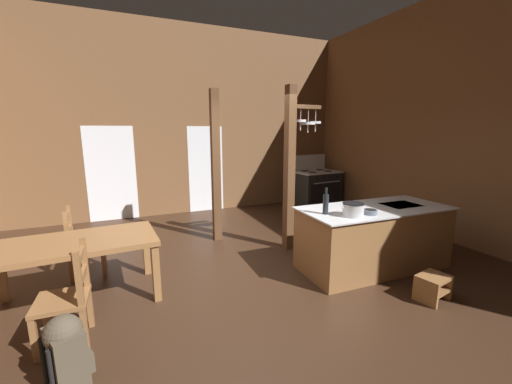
{
  "coord_description": "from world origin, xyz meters",
  "views": [
    {
      "loc": [
        -1.46,
        -3.58,
        1.96
      ],
      "look_at": [
        0.45,
        0.85,
        0.99
      ],
      "focal_mm": 21.73,
      "sensor_mm": 36.0,
      "label": 1
    }
  ],
  "objects_px": {
    "step_stool": "(433,286)",
    "dining_table": "(76,248)",
    "backpack": "(66,349)",
    "stockpot_on_counter": "(353,210)",
    "ladderback_chair_near_window": "(68,297)",
    "ladderback_chair_by_post": "(82,243)",
    "stove_range": "(316,188)",
    "mixing_bowl_on_counter": "(370,212)",
    "kitchen_island": "(373,238)",
    "bottle_tall_on_counter": "(326,204)"
  },
  "relations": [
    {
      "from": "step_stool",
      "to": "dining_table",
      "type": "height_order",
      "value": "dining_table"
    },
    {
      "from": "backpack",
      "to": "stockpot_on_counter",
      "type": "relative_size",
      "value": 1.75
    },
    {
      "from": "dining_table",
      "to": "ladderback_chair_near_window",
      "type": "relative_size",
      "value": 1.85
    },
    {
      "from": "ladderback_chair_by_post",
      "to": "stove_range",
      "type": "bearing_deg",
      "value": 21.39
    },
    {
      "from": "dining_table",
      "to": "backpack",
      "type": "height_order",
      "value": "dining_table"
    },
    {
      "from": "mixing_bowl_on_counter",
      "to": "backpack",
      "type": "bearing_deg",
      "value": -172.03
    },
    {
      "from": "kitchen_island",
      "to": "ladderback_chair_by_post",
      "type": "xyz_separation_m",
      "value": [
        -3.82,
        1.39,
        0.01
      ]
    },
    {
      "from": "stove_range",
      "to": "bottle_tall_on_counter",
      "type": "bearing_deg",
      "value": -122.48
    },
    {
      "from": "dining_table",
      "to": "stove_range",
      "type": "bearing_deg",
      "value": 28.58
    },
    {
      "from": "ladderback_chair_by_post",
      "to": "backpack",
      "type": "bearing_deg",
      "value": -87.78
    },
    {
      "from": "backpack",
      "to": "ladderback_chair_near_window",
      "type": "bearing_deg",
      "value": 94.65
    },
    {
      "from": "stove_range",
      "to": "dining_table",
      "type": "distance_m",
      "value": 5.8
    },
    {
      "from": "mixing_bowl_on_counter",
      "to": "ladderback_chair_near_window",
      "type": "bearing_deg",
      "value": 178.25
    },
    {
      "from": "step_stool",
      "to": "dining_table",
      "type": "relative_size",
      "value": 0.23
    },
    {
      "from": "stove_range",
      "to": "stockpot_on_counter",
      "type": "bearing_deg",
      "value": -117.76
    },
    {
      "from": "dining_table",
      "to": "backpack",
      "type": "bearing_deg",
      "value": -88.03
    },
    {
      "from": "stove_range",
      "to": "stockpot_on_counter",
      "type": "distance_m",
      "value": 4.13
    },
    {
      "from": "stockpot_on_counter",
      "to": "step_stool",
      "type": "bearing_deg",
      "value": -51.51
    },
    {
      "from": "step_stool",
      "to": "ladderback_chair_by_post",
      "type": "distance_m",
      "value": 4.5
    },
    {
      "from": "step_stool",
      "to": "stockpot_on_counter",
      "type": "relative_size",
      "value": 1.19
    },
    {
      "from": "ladderback_chair_by_post",
      "to": "backpack",
      "type": "xyz_separation_m",
      "value": [
        0.08,
        -2.11,
        -0.14
      ]
    },
    {
      "from": "ladderback_chair_by_post",
      "to": "mixing_bowl_on_counter",
      "type": "height_order",
      "value": "mixing_bowl_on_counter"
    },
    {
      "from": "ladderback_chair_near_window",
      "to": "backpack",
      "type": "xyz_separation_m",
      "value": [
        0.05,
        -0.58,
        -0.14
      ]
    },
    {
      "from": "bottle_tall_on_counter",
      "to": "mixing_bowl_on_counter",
      "type": "bearing_deg",
      "value": -24.94
    },
    {
      "from": "kitchen_island",
      "to": "mixing_bowl_on_counter",
      "type": "height_order",
      "value": "mixing_bowl_on_counter"
    },
    {
      "from": "ladderback_chair_near_window",
      "to": "bottle_tall_on_counter",
      "type": "distance_m",
      "value": 2.99
    },
    {
      "from": "dining_table",
      "to": "mixing_bowl_on_counter",
      "type": "relative_size",
      "value": 10.02
    },
    {
      "from": "mixing_bowl_on_counter",
      "to": "stove_range",
      "type": "bearing_deg",
      "value": 65.75
    },
    {
      "from": "stove_range",
      "to": "backpack",
      "type": "bearing_deg",
      "value": -140.75
    },
    {
      "from": "kitchen_island",
      "to": "stockpot_on_counter",
      "type": "relative_size",
      "value": 6.41
    },
    {
      "from": "ladderback_chair_near_window",
      "to": "bottle_tall_on_counter",
      "type": "relative_size",
      "value": 2.73
    },
    {
      "from": "bottle_tall_on_counter",
      "to": "dining_table",
      "type": "bearing_deg",
      "value": 167.87
    },
    {
      "from": "step_stool",
      "to": "ladderback_chair_near_window",
      "type": "xyz_separation_m",
      "value": [
        -3.78,
        0.83,
        0.27
      ]
    },
    {
      "from": "dining_table",
      "to": "backpack",
      "type": "distance_m",
      "value": 1.39
    },
    {
      "from": "backpack",
      "to": "mixing_bowl_on_counter",
      "type": "distance_m",
      "value": 3.49
    },
    {
      "from": "bottle_tall_on_counter",
      "to": "ladderback_chair_by_post",
      "type": "bearing_deg",
      "value": 154.78
    },
    {
      "from": "dining_table",
      "to": "bottle_tall_on_counter",
      "type": "bearing_deg",
      "value": -12.13
    },
    {
      "from": "stockpot_on_counter",
      "to": "backpack",
      "type": "bearing_deg",
      "value": -171.02
    },
    {
      "from": "kitchen_island",
      "to": "mixing_bowl_on_counter",
      "type": "relative_size",
      "value": 12.44
    },
    {
      "from": "stove_range",
      "to": "stockpot_on_counter",
      "type": "xyz_separation_m",
      "value": [
        -1.91,
        -3.63,
        0.5
      ]
    },
    {
      "from": "kitchen_island",
      "to": "bottle_tall_on_counter",
      "type": "height_order",
      "value": "bottle_tall_on_counter"
    },
    {
      "from": "ladderback_chair_by_post",
      "to": "mixing_bowl_on_counter",
      "type": "xyz_separation_m",
      "value": [
        3.48,
        -1.64,
        0.47
      ]
    },
    {
      "from": "ladderback_chair_near_window",
      "to": "stockpot_on_counter",
      "type": "relative_size",
      "value": 2.79
    },
    {
      "from": "kitchen_island",
      "to": "step_stool",
      "type": "xyz_separation_m",
      "value": [
        -0.0,
        -0.98,
        -0.27
      ]
    },
    {
      "from": "step_stool",
      "to": "stockpot_on_counter",
      "type": "distance_m",
      "value": 1.25
    },
    {
      "from": "ladderback_chair_by_post",
      "to": "bottle_tall_on_counter",
      "type": "bearing_deg",
      "value": -25.22
    },
    {
      "from": "kitchen_island",
      "to": "bottle_tall_on_counter",
      "type": "xyz_separation_m",
      "value": [
        -0.86,
        -0.01,
        0.58
      ]
    },
    {
      "from": "backpack",
      "to": "stockpot_on_counter",
      "type": "height_order",
      "value": "stockpot_on_counter"
    },
    {
      "from": "step_stool",
      "to": "backpack",
      "type": "xyz_separation_m",
      "value": [
        -3.73,
        0.25,
        0.14
      ]
    },
    {
      "from": "stove_range",
      "to": "ladderback_chair_near_window",
      "type": "relative_size",
      "value": 1.39
    }
  ]
}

